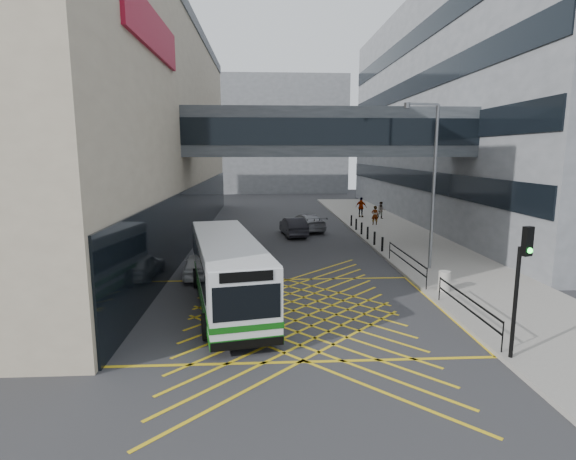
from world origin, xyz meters
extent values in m
plane|color=#333335|center=(0.00, 0.00, 0.00)|extent=(120.00, 120.00, 0.00)
cube|color=tan|center=(-18.00, 16.00, 8.00)|extent=(24.00, 42.00, 16.00)
cube|color=black|center=(-5.96, 16.00, 2.00)|extent=(0.10, 41.50, 4.00)
cube|color=maroon|center=(-5.92, 4.00, 11.50)|extent=(0.18, 9.00, 1.80)
cube|color=slate|center=(-5.96, 16.00, 15.60)|extent=(0.12, 41.50, 0.80)
cube|color=slate|center=(24.00, 24.00, 10.00)|extent=(24.00, 44.00, 20.00)
cube|color=black|center=(11.96, 24.00, 4.00)|extent=(0.10, 43.50, 1.60)
cube|color=black|center=(11.96, 24.00, 8.00)|extent=(0.10, 43.50, 1.60)
cube|color=black|center=(11.96, 24.00, 12.00)|extent=(0.10, 43.50, 1.60)
cube|color=black|center=(11.96, 24.00, 16.00)|extent=(0.10, 43.50, 1.60)
cube|color=slate|center=(-2.00, 60.00, 9.00)|extent=(28.00, 16.00, 18.00)
cube|color=#3C4146|center=(3.00, 12.00, 7.50)|extent=(20.00, 4.00, 3.00)
cube|color=black|center=(3.00, 9.98, 7.50)|extent=(19.50, 0.06, 1.60)
cube|color=black|center=(3.00, 14.02, 7.50)|extent=(19.50, 0.06, 1.60)
cube|color=gray|center=(9.00, 15.00, 0.08)|extent=(6.00, 54.00, 0.16)
cube|color=gold|center=(0.00, 0.00, 0.00)|extent=(12.00, 9.00, 0.01)
cube|color=silver|center=(-2.66, 0.79, 1.54)|extent=(4.17, 10.24, 2.45)
cube|color=#105411|center=(-2.66, 0.79, 0.47)|extent=(4.21, 10.29, 0.31)
cube|color=#105411|center=(-2.66, 0.79, 0.95)|extent=(4.23, 10.29, 0.20)
cube|color=black|center=(-2.77, 1.32, 1.86)|extent=(3.98, 9.01, 0.95)
cube|color=black|center=(-1.70, -4.10, 1.77)|extent=(2.06, 0.48, 1.09)
cube|color=black|center=(-1.69, -4.11, 2.59)|extent=(1.61, 0.37, 0.32)
cube|color=silver|center=(-2.66, 0.79, 2.78)|extent=(4.14, 10.15, 0.09)
cube|color=black|center=(-1.69, -4.11, 0.45)|extent=(2.25, 0.53, 0.27)
cube|color=black|center=(-3.64, 5.69, 0.45)|extent=(2.25, 0.53, 0.27)
cylinder|color=black|center=(-3.15, -2.64, 0.45)|extent=(0.43, 0.94, 0.91)
cylinder|color=black|center=(-0.91, -2.20, 0.45)|extent=(0.43, 0.94, 0.91)
cylinder|color=black|center=(-4.35, 3.42, 0.45)|extent=(0.43, 0.94, 0.91)
cylinder|color=black|center=(-2.11, 3.86, 0.45)|extent=(0.43, 0.94, 0.91)
imported|color=white|center=(-4.50, 5.32, 0.62)|extent=(1.92, 4.04, 1.25)
imported|color=black|center=(1.10, 16.52, 0.71)|extent=(2.35, 4.72, 1.42)
imported|color=gray|center=(2.28, 18.78, 0.74)|extent=(3.34, 5.14, 1.48)
cylinder|color=black|center=(6.25, -4.84, 1.86)|extent=(0.15, 0.15, 3.41)
cube|color=black|center=(6.32, -5.05, 3.77)|extent=(0.32, 0.26, 0.85)
sphere|color=#19E533|center=(6.36, -5.14, 3.52)|extent=(0.20, 0.20, 0.16)
cylinder|color=slate|center=(7.68, 5.73, 4.41)|extent=(0.19, 0.19, 8.50)
cube|color=slate|center=(6.84, 5.60, 8.66)|extent=(1.70, 0.37, 0.11)
cylinder|color=slate|center=(6.00, 5.47, 8.57)|extent=(0.34, 0.34, 0.27)
cylinder|color=#ADA89E|center=(6.87, 1.77, 0.61)|extent=(0.52, 0.52, 0.89)
cube|color=black|center=(6.15, -2.00, 1.11)|extent=(0.05, 5.00, 0.05)
cube|color=black|center=(6.15, -2.00, 0.71)|extent=(0.05, 5.00, 0.05)
cube|color=black|center=(6.15, 5.00, 1.11)|extent=(0.05, 6.00, 0.05)
cube|color=black|center=(6.15, 5.00, 0.71)|extent=(0.05, 6.00, 0.05)
cylinder|color=black|center=(6.15, -4.50, 0.66)|extent=(0.04, 0.04, 1.00)
cylinder|color=black|center=(6.15, 0.50, 0.66)|extent=(0.04, 0.04, 1.00)
cylinder|color=black|center=(6.15, 2.00, 0.66)|extent=(0.04, 0.04, 1.00)
cylinder|color=black|center=(6.15, 8.00, 0.66)|extent=(0.04, 0.04, 1.00)
cylinder|color=black|center=(6.25, 10.00, 0.61)|extent=(0.14, 0.14, 0.90)
cylinder|color=black|center=(6.25, 12.00, 0.61)|extent=(0.14, 0.14, 0.90)
cylinder|color=black|center=(6.25, 14.00, 0.61)|extent=(0.14, 0.14, 0.90)
cylinder|color=black|center=(6.25, 16.00, 0.61)|extent=(0.14, 0.14, 0.90)
cylinder|color=black|center=(6.25, 18.00, 0.61)|extent=(0.14, 0.14, 0.90)
cylinder|color=black|center=(6.25, 20.00, 0.61)|extent=(0.14, 0.14, 0.90)
imported|color=gray|center=(8.37, 20.49, 0.97)|extent=(0.65, 0.47, 1.63)
imported|color=gray|center=(9.83, 23.92, 0.95)|extent=(0.79, 0.49, 1.58)
imported|color=gray|center=(8.20, 25.15, 1.11)|extent=(1.23, 1.07, 1.90)
camera|label=1|loc=(-1.16, -17.16, 6.24)|focal=28.00mm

